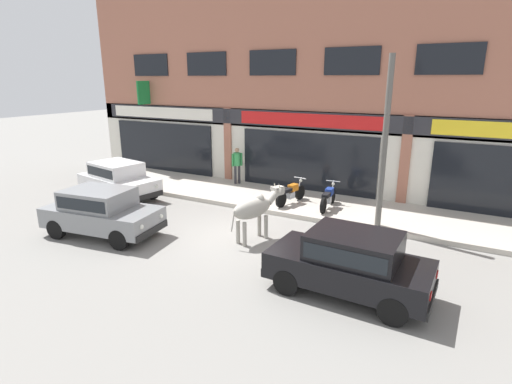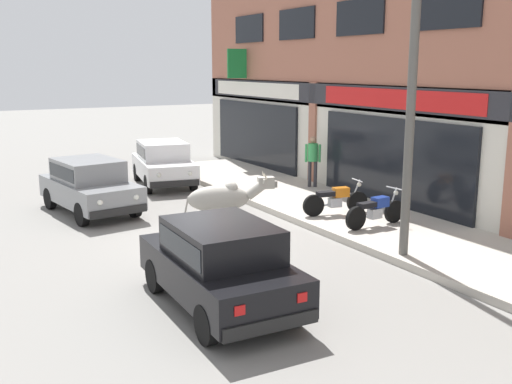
# 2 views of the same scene
# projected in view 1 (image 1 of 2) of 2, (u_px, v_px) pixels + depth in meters

# --- Properties ---
(ground_plane) EXTENTS (90.00, 90.00, 0.00)m
(ground_plane) POSITION_uv_depth(u_px,v_px,m) (240.00, 236.00, 12.28)
(ground_plane) COLOR gray
(sidewalk) EXTENTS (19.00, 3.22, 0.16)m
(sidewalk) POSITION_uv_depth(u_px,v_px,m) (290.00, 201.00, 15.48)
(sidewalk) COLOR #B7AFA3
(sidewalk) RESTS_ON ground
(shop_building) EXTENTS (23.00, 1.40, 8.79)m
(shop_building) POSITION_uv_depth(u_px,v_px,m) (312.00, 91.00, 15.94)
(shop_building) COLOR #9E604C
(shop_building) RESTS_ON ground
(cow) EXTENTS (0.99, 2.08, 1.61)m
(cow) POSITION_uv_depth(u_px,v_px,m) (255.00, 208.00, 11.69)
(cow) COLOR #9E998E
(cow) RESTS_ON ground
(car_0) EXTENTS (3.76, 2.08, 1.46)m
(car_0) POSITION_uv_depth(u_px,v_px,m) (101.00, 210.00, 12.11)
(car_0) COLOR black
(car_0) RESTS_ON ground
(car_1) EXTENTS (3.65, 1.70, 1.46)m
(car_1) POSITION_uv_depth(u_px,v_px,m) (350.00, 260.00, 8.75)
(car_1) COLOR black
(car_1) RESTS_ON ground
(car_3) EXTENTS (3.79, 2.18, 1.46)m
(car_3) POSITION_uv_depth(u_px,v_px,m) (118.00, 178.00, 15.95)
(car_3) COLOR black
(car_3) RESTS_ON ground
(motorcycle_0) EXTENTS (0.61, 1.80, 0.88)m
(motorcycle_0) POSITION_uv_depth(u_px,v_px,m) (291.00, 193.00, 14.83)
(motorcycle_0) COLOR black
(motorcycle_0) RESTS_ON sidewalk
(motorcycle_1) EXTENTS (0.52, 1.81, 0.88)m
(motorcycle_1) POSITION_uv_depth(u_px,v_px,m) (328.00, 198.00, 14.29)
(motorcycle_1) COLOR black
(motorcycle_1) RESTS_ON sidewalk
(pedestrian) EXTENTS (0.33, 0.41, 1.60)m
(pedestrian) POSITION_uv_depth(u_px,v_px,m) (237.00, 162.00, 17.47)
(pedestrian) COLOR #2D2D33
(pedestrian) RESTS_ON sidewalk
(utility_pole) EXTENTS (0.18, 0.18, 5.19)m
(utility_pole) POSITION_uv_depth(u_px,v_px,m) (385.00, 144.00, 11.98)
(utility_pole) COLOR #595651
(utility_pole) RESTS_ON sidewalk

